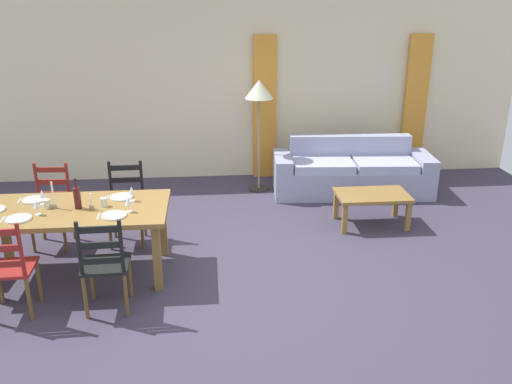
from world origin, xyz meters
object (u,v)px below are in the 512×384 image
object	(u,v)px
wine_glass_far_left	(42,194)
couch	(351,173)
dining_chair_near_right	(105,265)
coffee_cup_primary	(104,202)
coffee_table	(372,198)
dining_chair_near_left	(8,268)
dining_chair_far_right	(127,204)
wine_bottle	(77,197)
dining_chair_far_left	(52,206)
wine_glass_far_right	(132,191)
wine_glass_near_right	(128,201)
coffee_cup_secondary	(47,204)
standing_lamp	(259,96)
wine_glass_near_left	(36,204)
dining_table	(74,216)

from	to	relation	value
wine_glass_far_left	couch	distance (m)	4.36
wine_glass_far_left	dining_chair_near_right	bearing A→B (deg)	-49.30
coffee_cup_primary	coffee_table	size ratio (longest dim) A/B	0.10
dining_chair_near_left	couch	bearing A→B (deg)	36.78
dining_chair_far_right	coffee_table	xyz separation A→B (m)	(3.01, 0.21, -0.12)
wine_bottle	dining_chair_far_left	bearing A→B (deg)	122.58
wine_bottle	wine_glass_far_right	size ratio (longest dim) A/B	1.96
wine_bottle	coffee_cup_primary	bearing A→B (deg)	7.92
wine_glass_near_right	coffee_cup_secondary	distance (m)	0.86
couch	standing_lamp	distance (m)	1.77
wine_glass_far_right	coffee_table	xyz separation A→B (m)	(2.84, 0.84, -0.51)
coffee_table	wine_glass_near_left	bearing A→B (deg)	-163.06
dining_chair_near_left	couch	xyz separation A→B (m)	(3.91, 2.92, -0.19)
wine_glass_far_left	wine_glass_far_right	size ratio (longest dim) A/B	1.00
dining_chair_near_left	wine_glass_far_right	size ratio (longest dim) A/B	5.96
dining_table	coffee_cup_primary	bearing A→B (deg)	4.56
dining_table	standing_lamp	xyz separation A→B (m)	(2.12, 2.39, 0.75)
dining_chair_far_right	wine_bottle	xyz separation A→B (m)	(-0.35, -0.78, 0.39)
wine_glass_near_left	coffee_cup_primary	size ratio (longest dim) A/B	1.79
standing_lamp	wine_glass_far_left	bearing A→B (deg)	-137.21
dining_table	couch	world-z (taller)	couch
dining_chair_near_right	wine_bottle	xyz separation A→B (m)	(-0.36, 0.72, 0.39)
dining_chair_near_left	wine_glass_far_right	distance (m)	1.39
couch	coffee_table	distance (m)	1.22
dining_table	dining_chair_far_left	world-z (taller)	dining_chair_far_left
wine_bottle	couch	xyz separation A→B (m)	(3.41, 2.21, -0.58)
coffee_cup_secondary	standing_lamp	distance (m)	3.40
dining_chair_far_right	wine_bottle	distance (m)	0.94
dining_chair_far_right	coffee_table	distance (m)	3.02
wine_glass_near_right	coffee_cup_primary	bearing A→B (deg)	147.79
dining_table	coffee_cup_secondary	world-z (taller)	coffee_cup_secondary
couch	dining_chair_near_right	bearing A→B (deg)	-136.17
dining_chair_near_right	dining_chair_far_left	bearing A→B (deg)	119.73
dining_chair_far_right	wine_bottle	size ratio (longest dim) A/B	3.04
dining_chair_near_left	coffee_cup_primary	distance (m)	1.10
wine_glass_near_right	wine_glass_far_right	bearing A→B (deg)	90.44
wine_glass_near_left	coffee_cup_secondary	distance (m)	0.19
wine_glass_near_left	coffee_table	bearing A→B (deg)	16.94
dining_chair_near_right	dining_chair_far_right	world-z (taller)	same
dining_chair_near_left	dining_table	bearing A→B (deg)	58.57
dining_table	wine_glass_far_right	distance (m)	0.63
wine_glass_far_right	dining_table	bearing A→B (deg)	-165.54
dining_chair_far_right	coffee_table	size ratio (longest dim) A/B	1.07
dining_chair_far_left	wine_glass_far_right	size ratio (longest dim) A/B	5.96
dining_chair_far_left	coffee_table	bearing A→B (deg)	3.15
standing_lamp	dining_chair_near_left	bearing A→B (deg)	-129.43
dining_chair_far_right	wine_glass_far_right	bearing A→B (deg)	-74.97
coffee_cup_secondary	dining_table	bearing A→B (deg)	-6.97
wine_bottle	wine_glass_far_left	distance (m)	0.41
dining_table	wine_bottle	world-z (taller)	wine_bottle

